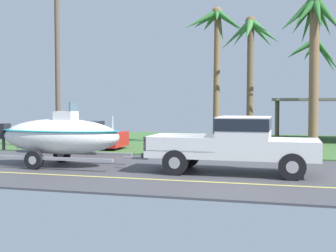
# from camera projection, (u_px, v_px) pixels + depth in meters

# --- Properties ---
(ground) EXTENTS (36.00, 22.00, 0.11)m
(ground) POSITION_uv_depth(u_px,v_px,m) (256.00, 148.00, 22.30)
(ground) COLOR #424247
(pickup_truck_towing) EXTENTS (5.60, 2.06, 1.82)m
(pickup_truck_towing) POSITION_uv_depth(u_px,v_px,m) (243.00, 142.00, 14.15)
(pickup_truck_towing) COLOR silver
(pickup_truck_towing) RESTS_ON ground
(boat_on_trailer) EXTENTS (5.83, 2.15, 2.30)m
(boat_on_trailer) POSITION_uv_depth(u_px,v_px,m) (60.00, 136.00, 15.85)
(boat_on_trailer) COLOR gray
(boat_on_trailer) RESTS_ON ground
(parked_sedan_far) EXTENTS (4.68, 1.87, 1.38)m
(parked_sedan_far) POSITION_uv_depth(u_px,v_px,m) (77.00, 136.00, 21.68)
(parked_sedan_far) COLOR #B21E19
(parked_sedan_far) RESTS_ON ground
(carport_awning) EXTENTS (6.74, 5.68, 2.54)m
(carport_awning) POSITION_uv_depth(u_px,v_px,m) (332.00, 100.00, 26.03)
(carport_awning) COLOR #4C4238
(carport_awning) RESTS_ON ground
(palm_tree_near_left) EXTENTS (3.11, 3.27, 6.40)m
(palm_tree_near_left) POSITION_uv_depth(u_px,v_px,m) (252.00, 47.00, 21.06)
(palm_tree_near_left) COLOR brown
(palm_tree_near_left) RESTS_ON ground
(palm_tree_near_right) EXTENTS (2.97, 3.09, 5.79)m
(palm_tree_near_right) POSITION_uv_depth(u_px,v_px,m) (315.00, 59.00, 23.06)
(palm_tree_near_right) COLOR brown
(palm_tree_near_right) RESTS_ON ground
(palm_tree_mid) EXTENTS (3.19, 2.74, 7.27)m
(palm_tree_mid) POSITION_uv_depth(u_px,v_px,m) (217.00, 37.00, 22.99)
(palm_tree_mid) COLOR brown
(palm_tree_mid) RESTS_ON ground
(palm_tree_far_left) EXTENTS (2.88, 2.90, 6.92)m
(palm_tree_far_left) POSITION_uv_depth(u_px,v_px,m) (314.00, 33.00, 18.49)
(palm_tree_far_left) COLOR brown
(palm_tree_far_left) RESTS_ON ground
(utility_pole) EXTENTS (0.24, 1.80, 8.45)m
(utility_pole) POSITION_uv_depth(u_px,v_px,m) (57.00, 59.00, 21.30)
(utility_pole) COLOR brown
(utility_pole) RESTS_ON ground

